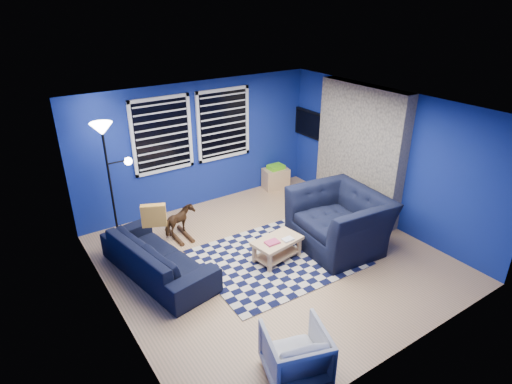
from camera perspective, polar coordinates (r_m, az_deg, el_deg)
floor at (r=7.14m, az=2.18°, el=-8.84°), size 5.00×5.00×0.00m
ceiling at (r=6.11m, az=2.56°, el=11.01°), size 5.00×5.00×0.00m
wall_back at (r=8.53m, az=-7.61°, el=6.17°), size 5.00×0.00×5.00m
wall_left at (r=5.59m, az=-18.98°, el=-5.70°), size 0.00×5.00×5.00m
wall_right at (r=8.15m, az=16.78°, el=4.40°), size 0.00×5.00×5.00m
fireplace at (r=8.37m, az=13.52°, el=4.93°), size 0.65×2.00×2.50m
window_left at (r=8.10m, az=-12.40°, el=7.39°), size 1.17×0.06×1.42m
window_right at (r=8.63m, az=-4.33°, el=8.99°), size 1.17×0.06×1.42m
tv at (r=9.38m, az=7.36°, el=8.91°), size 0.07×1.00×0.58m
rug at (r=7.16m, az=2.86°, el=-8.70°), size 2.56×2.08×0.02m
sofa at (r=6.79m, az=-12.99°, el=-8.40°), size 2.23×1.20×0.62m
armchair_big at (r=7.37m, az=11.05°, el=-3.75°), size 1.59×1.42×0.97m
armchair_bent at (r=5.14m, az=5.28°, el=-20.60°), size 0.86×0.87×0.64m
rocking_horse at (r=7.67m, az=-10.17°, el=-3.85°), size 0.50×0.66×0.51m
coffee_table at (r=6.97m, az=2.84°, el=-7.08°), size 0.86×0.57×0.40m
cabinet at (r=9.52m, az=2.64°, el=1.91°), size 0.59×0.45×0.54m
floor_lamp at (r=7.35m, az=-19.39°, el=5.84°), size 0.58×0.36×2.12m
throw_pillow at (r=6.92m, az=-13.48°, el=-3.06°), size 0.40×0.26×0.37m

